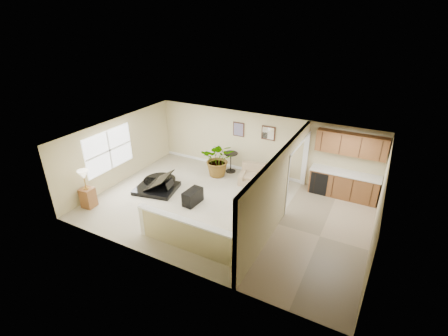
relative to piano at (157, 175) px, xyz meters
The scene contains 20 objects.
floor 2.93m from the piano, ahead, with size 9.00×9.00×0.00m, color #B0A889.
back_wall 4.14m from the piano, 45.35° to the left, with size 9.00×0.04×2.50m, color #C4B786.
front_wall 4.27m from the piano, 47.17° to the right, with size 9.00×0.04×2.50m, color #C4B786.
left_wall 1.77m from the piano, behind, with size 0.04×6.00×2.50m, color #C4B786.
right_wall 7.40m from the piano, ahead, with size 0.04×6.00×2.50m, color #C4B786.
ceiling 3.46m from the piano, ahead, with size 9.00×6.00×0.04m, color white.
kitchen_vinyl 6.05m from the piano, ahead, with size 2.70×6.00×0.01m, color tan.
interior_partition 4.72m from the piano, ahead, with size 0.18×5.99×2.50m.
pony_half_wall 3.80m from the piano, 39.13° to the right, with size 3.42×0.22×1.00m.
left_window 1.93m from the piano, 159.77° to the right, with size 0.05×2.15×1.45m, color white.
wall_art_left 3.65m from the piano, 56.28° to the left, with size 0.48×0.04×0.58m.
wall_mirror 4.45m from the piano, 42.22° to the left, with size 0.55×0.04×0.55m.
kitchen_cabinets 6.62m from the piano, 23.51° to the left, with size 2.36×0.65×2.33m.
piano is the anchor object (origin of this frame).
piano_bench 1.77m from the piano, ahead, with size 0.39×0.76×0.51m, color black.
loveseat 3.91m from the piano, 33.90° to the left, with size 1.77×1.21×0.91m.
accent_table 3.08m from the piano, 55.25° to the left, with size 0.57×0.57×0.83m.
palm_plant 2.50m from the piano, 53.56° to the left, with size 1.61×1.51×1.44m.
small_plant 4.44m from the piano, 25.68° to the left, with size 0.35×0.35×0.61m.
lamp_stand 2.44m from the piano, 121.65° to the right, with size 0.43×0.43×1.35m.
Camera 1 is at (4.24, -8.13, 5.96)m, focal length 26.00 mm.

